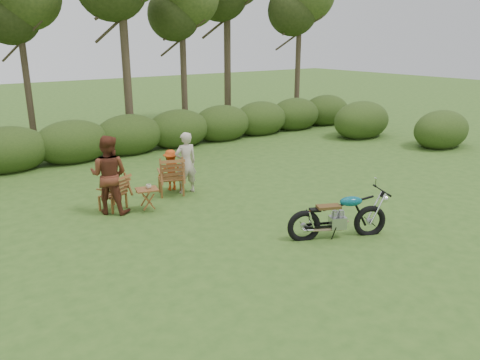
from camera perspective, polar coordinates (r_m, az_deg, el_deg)
ground at (r=10.09m, az=7.41°, el=-6.47°), size 80.00×80.00×0.00m
tree_line at (r=17.81m, az=-13.55°, el=15.96°), size 22.52×11.62×8.14m
motorcycle at (r=10.05m, az=11.67°, el=-6.80°), size 2.16×1.55×1.16m
lawn_chair_right at (r=12.56m, az=-8.33°, el=-1.73°), size 0.92×0.92×1.05m
lawn_chair_left at (r=11.76m, az=-15.14°, el=-3.47°), size 0.81×0.81×0.89m
side_table at (r=11.43m, az=-11.22°, el=-2.35°), size 0.62×0.55×0.54m
cup at (r=11.34m, az=-11.09°, el=-0.77°), size 0.16×0.16×0.10m
adult_a at (r=12.65m, az=-6.50°, el=-1.52°), size 0.63×0.44×1.65m
adult_b at (r=11.59m, az=-15.34°, el=-3.80°), size 1.14×1.13×1.86m
child at (r=12.95m, az=-8.30°, el=-1.14°), size 0.79×0.55×1.11m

